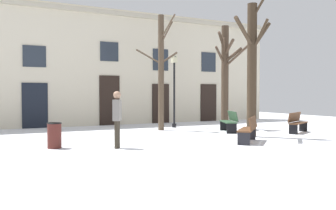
% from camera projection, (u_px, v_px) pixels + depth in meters
% --- Properties ---
extents(ground_plane, '(35.50, 35.50, 0.00)m').
position_uv_depth(ground_plane, '(195.00, 148.00, 11.48)').
color(ground_plane, white).
extents(building_facade, '(22.19, 0.60, 6.49)m').
position_uv_depth(building_facade, '(104.00, 66.00, 20.05)').
color(building_facade, beige).
rests_on(building_facade, ground).
extents(tree_near_facade, '(1.18, 1.59, 5.14)m').
position_uv_depth(tree_near_facade, '(225.00, 74.00, 17.96)').
color(tree_near_facade, '#423326').
rests_on(tree_near_facade, ground).
extents(tree_left_of_center, '(1.97, 1.02, 5.93)m').
position_uv_depth(tree_left_of_center, '(252.00, 66.00, 14.49)').
color(tree_left_of_center, '#382B1E').
rests_on(tree_left_of_center, ground).
extents(tree_center, '(2.05, 2.15, 5.49)m').
position_uv_depth(tree_center, '(161.00, 71.00, 17.17)').
color(tree_center, '#4C3D2D').
rests_on(tree_center, ground).
extents(streetlamp, '(0.30, 0.30, 3.77)m').
position_uv_depth(streetlamp, '(174.00, 83.00, 18.57)').
color(streetlamp, black).
rests_on(streetlamp, ground).
extents(litter_bin, '(0.47, 0.47, 0.82)m').
position_uv_depth(litter_bin, '(54.00, 135.00, 11.48)').
color(litter_bin, '#4C1E19').
rests_on(litter_bin, ground).
extents(bench_near_center_tree, '(1.63, 1.57, 0.92)m').
position_uv_depth(bench_near_center_tree, '(249.00, 129.00, 12.89)').
color(bench_near_center_tree, '#51331E').
rests_on(bench_near_center_tree, ground).
extents(bench_back_to_back_left, '(1.67, 1.14, 0.91)m').
position_uv_depth(bench_back_to_back_left, '(297.00, 122.00, 16.11)').
color(bench_back_to_back_left, '#51331E').
rests_on(bench_back_to_back_left, ground).
extents(bench_facing_shops, '(1.09, 1.62, 0.95)m').
position_uv_depth(bench_facing_shops, '(229.00, 122.00, 16.43)').
color(bench_facing_shops, '#2D4C33').
rests_on(bench_facing_shops, ground).
extents(person_near_bench, '(0.38, 0.44, 1.83)m').
position_uv_depth(person_near_bench, '(117.00, 116.00, 11.47)').
color(person_near_bench, '#2D271E').
rests_on(person_near_bench, ground).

